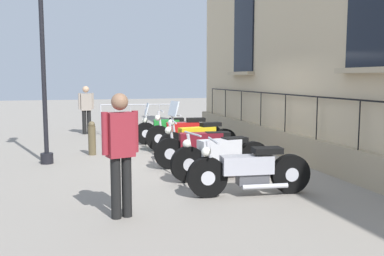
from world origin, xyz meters
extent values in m
plane|color=gray|center=(0.00, 0.00, 0.00)|extent=(60.00, 60.00, 0.00)
cube|color=#C6B28E|center=(-2.36, 0.00, 3.12)|extent=(0.60, 13.19, 6.24)
cube|color=tan|center=(-1.98, 0.00, 0.32)|extent=(0.20, 13.19, 0.63)
cube|color=tan|center=(-1.96, 2.90, 2.07)|extent=(0.24, 1.62, 0.10)
cube|color=black|center=(-2.04, -2.90, 3.32)|extent=(0.06, 1.42, 2.40)
cube|color=tan|center=(-1.96, -2.90, 2.07)|extent=(0.24, 1.62, 0.10)
cube|color=black|center=(-1.94, 0.00, 1.54)|extent=(0.03, 11.08, 0.03)
cylinder|color=black|center=(-1.94, -5.54, 1.09)|extent=(0.02, 0.02, 0.91)
cylinder|color=black|center=(-1.94, -4.16, 1.09)|extent=(0.02, 0.02, 0.91)
cylinder|color=black|center=(-1.94, -2.77, 1.09)|extent=(0.02, 0.02, 0.91)
cylinder|color=black|center=(-1.94, -1.39, 1.09)|extent=(0.02, 0.02, 0.91)
cylinder|color=black|center=(-1.94, 0.00, 1.09)|extent=(0.02, 0.02, 0.91)
cylinder|color=black|center=(-1.94, 1.39, 1.09)|extent=(0.02, 0.02, 0.91)
cylinder|color=black|center=(-1.94, 2.77, 1.09)|extent=(0.02, 0.02, 0.91)
cylinder|color=black|center=(0.98, -2.98, 0.32)|extent=(0.66, 0.20, 0.65)
cylinder|color=silver|center=(0.98, -2.98, 0.32)|extent=(0.24, 0.18, 0.23)
cylinder|color=black|center=(-0.33, -2.85, 0.32)|extent=(0.66, 0.20, 0.65)
cylinder|color=silver|center=(-0.33, -2.85, 0.32)|extent=(0.24, 0.18, 0.23)
cube|color=#1E842D|center=(0.37, -2.92, 0.54)|extent=(0.76, 0.33, 0.35)
cube|color=#4C4C51|center=(0.27, -2.91, 0.29)|extent=(0.46, 0.25, 0.23)
cube|color=black|center=(0.07, -2.89, 0.71)|extent=(0.43, 0.28, 0.10)
cylinder|color=silver|center=(0.93, -2.97, 0.60)|extent=(0.16, 0.07, 0.57)
cylinder|color=silver|center=(0.88, -2.97, 0.88)|extent=(0.09, 0.59, 0.04)
sphere|color=white|center=(1.00, -2.98, 0.70)|extent=(0.16, 0.16, 0.16)
cylinder|color=silver|center=(0.15, -2.75, 0.18)|extent=(0.67, 0.14, 0.08)
cube|color=silver|center=(0.94, -2.97, 1.03)|extent=(0.17, 0.49, 0.36)
cylinder|color=black|center=(0.84, -1.74, 0.34)|extent=(0.69, 0.20, 0.68)
cylinder|color=silver|center=(0.84, -1.74, 0.34)|extent=(0.25, 0.18, 0.24)
cylinder|color=black|center=(-0.56, -1.62, 0.34)|extent=(0.69, 0.20, 0.68)
cylinder|color=silver|center=(-0.56, -1.62, 0.34)|extent=(0.25, 0.18, 0.24)
cube|color=red|center=(0.19, -1.69, 0.57)|extent=(0.89, 0.34, 0.37)
cube|color=#4C4C51|center=(0.09, -1.68, 0.31)|extent=(0.54, 0.25, 0.24)
cube|color=black|center=(-0.16, -1.65, 0.82)|extent=(0.51, 0.28, 0.10)
cylinder|color=silver|center=(0.79, -1.74, 0.70)|extent=(0.16, 0.07, 0.73)
cylinder|color=silver|center=(0.75, -1.74, 1.06)|extent=(0.09, 0.57, 0.04)
sphere|color=white|center=(0.86, -1.75, 0.88)|extent=(0.16, 0.16, 0.16)
cylinder|color=silver|center=(-0.06, -1.52, 0.19)|extent=(0.79, 0.15, 0.08)
cylinder|color=black|center=(0.79, -0.43, 0.34)|extent=(0.68, 0.25, 0.67)
cylinder|color=silver|center=(0.79, -0.43, 0.34)|extent=(0.26, 0.19, 0.23)
cylinder|color=black|center=(-0.62, -0.69, 0.34)|extent=(0.68, 0.25, 0.67)
cylinder|color=silver|center=(-0.62, -0.69, 0.34)|extent=(0.26, 0.19, 0.23)
cube|color=gold|center=(0.13, -0.55, 0.56)|extent=(0.95, 0.40, 0.37)
cube|color=#4C4C51|center=(0.03, -0.57, 0.30)|extent=(0.58, 0.29, 0.23)
cube|color=black|center=(-0.24, -0.62, 0.80)|extent=(0.55, 0.31, 0.10)
cylinder|color=silver|center=(0.74, -0.44, 0.70)|extent=(0.17, 0.09, 0.74)
cylinder|color=silver|center=(0.69, -0.45, 1.07)|extent=(0.13, 0.53, 0.04)
sphere|color=white|center=(0.81, -0.43, 0.89)|extent=(0.16, 0.16, 0.16)
cylinder|color=silver|center=(-0.17, -0.47, 0.18)|extent=(0.83, 0.23, 0.08)
cube|color=silver|center=(0.75, -0.44, 1.22)|extent=(0.20, 0.45, 0.36)
cylinder|color=black|center=(1.07, 0.53, 0.33)|extent=(0.68, 0.22, 0.67)
cylinder|color=silver|center=(1.07, 0.53, 0.33)|extent=(0.25, 0.19, 0.23)
cylinder|color=black|center=(-0.38, 0.69, 0.33)|extent=(0.68, 0.22, 0.67)
cylinder|color=silver|center=(-0.38, 0.69, 0.33)|extent=(0.25, 0.19, 0.23)
cube|color=maroon|center=(0.39, 0.61, 0.57)|extent=(0.95, 0.40, 0.39)
cube|color=#4C4C51|center=(0.29, 0.62, 0.30)|extent=(0.58, 0.30, 0.23)
cube|color=black|center=(0.02, 0.65, 0.72)|extent=(0.54, 0.33, 0.10)
cylinder|color=silver|center=(1.02, 0.53, 0.67)|extent=(0.17, 0.08, 0.69)
cylinder|color=silver|center=(0.97, 0.54, 1.01)|extent=(0.11, 0.66, 0.04)
sphere|color=white|center=(1.09, 0.53, 0.83)|extent=(0.16, 0.16, 0.16)
cylinder|color=silver|center=(0.13, 0.80, 0.18)|extent=(0.83, 0.17, 0.08)
cylinder|color=black|center=(1.01, 1.77, 0.34)|extent=(0.69, 0.21, 0.68)
cylinder|color=silver|center=(1.01, 1.77, 0.34)|extent=(0.25, 0.17, 0.24)
cylinder|color=black|center=(-0.41, 1.56, 0.34)|extent=(0.69, 0.21, 0.68)
cylinder|color=silver|center=(-0.41, 1.56, 0.34)|extent=(0.25, 0.17, 0.24)
cube|color=silver|center=(0.35, 1.67, 0.57)|extent=(0.86, 0.44, 0.38)
cube|color=#4C4C51|center=(0.25, 1.66, 0.31)|extent=(0.53, 0.33, 0.24)
cube|color=black|center=(0.01, 1.62, 0.74)|extent=(0.50, 0.35, 0.10)
cylinder|color=silver|center=(0.96, 1.76, 0.62)|extent=(0.17, 0.08, 0.58)
cylinder|color=silver|center=(0.91, 1.76, 0.91)|extent=(0.14, 0.70, 0.04)
sphere|color=white|center=(1.03, 1.77, 0.73)|extent=(0.16, 0.16, 0.16)
cylinder|color=silver|center=(0.07, 1.81, 0.19)|extent=(0.74, 0.19, 0.08)
cylinder|color=black|center=(0.97, 2.84, 0.33)|extent=(0.67, 0.21, 0.66)
cylinder|color=silver|center=(0.97, 2.84, 0.33)|extent=(0.25, 0.18, 0.23)
cylinder|color=black|center=(-0.45, 2.99, 0.33)|extent=(0.67, 0.21, 0.66)
cylinder|color=silver|center=(-0.45, 2.99, 0.33)|extent=(0.25, 0.18, 0.23)
cube|color=#B2B2BC|center=(0.31, 2.91, 0.52)|extent=(0.88, 0.40, 0.30)
cube|color=#4C4C51|center=(0.21, 2.92, 0.30)|extent=(0.54, 0.30, 0.23)
cube|color=black|center=(-0.04, 2.95, 0.75)|extent=(0.50, 0.33, 0.10)
cylinder|color=silver|center=(0.92, 2.85, 0.63)|extent=(0.16, 0.08, 0.61)
cylinder|color=silver|center=(0.87, 2.85, 0.93)|extent=(0.11, 0.69, 0.04)
sphere|color=white|center=(0.99, 2.84, 0.75)|extent=(0.16, 0.16, 0.16)
cylinder|color=silver|center=(0.07, 3.11, 0.18)|extent=(0.77, 0.16, 0.08)
cylinder|color=black|center=(3.63, -0.78, 0.12)|extent=(0.28, 0.28, 0.24)
cylinder|color=black|center=(3.63, -0.78, 2.28)|extent=(0.10, 0.10, 4.56)
cylinder|color=#B7B7BF|center=(-0.39, -5.16, 0.53)|extent=(0.05, 0.05, 1.05)
cylinder|color=#B7B7BF|center=(2.08, -5.52, 0.53)|extent=(0.05, 0.05, 1.05)
cylinder|color=#B7B7BF|center=(0.85, -5.34, 1.02)|extent=(2.48, 0.39, 0.04)
cylinder|color=#B7B7BF|center=(0.85, -5.34, 0.15)|extent=(2.48, 0.39, 0.04)
cylinder|color=#B7B7BF|center=(0.10, -5.23, 0.60)|extent=(0.02, 0.02, 0.87)
cylinder|color=#B7B7BF|center=(0.60, -5.31, 0.60)|extent=(0.02, 0.02, 0.87)
cylinder|color=#B7B7BF|center=(1.09, -5.38, 0.60)|extent=(0.02, 0.02, 0.87)
cylinder|color=#B7B7BF|center=(1.59, -5.45, 0.60)|extent=(0.02, 0.02, 0.87)
cylinder|color=brown|center=(2.58, -1.62, 0.37)|extent=(0.19, 0.19, 0.74)
sphere|color=brown|center=(2.58, -1.62, 0.77)|extent=(0.17, 0.17, 0.17)
cylinder|color=black|center=(2.47, -5.83, 0.41)|extent=(0.14, 0.14, 0.82)
cylinder|color=black|center=(2.63, -5.82, 0.41)|extent=(0.14, 0.14, 0.82)
cube|color=gray|center=(2.55, -5.83, 1.11)|extent=(0.37, 0.24, 0.58)
sphere|color=tan|center=(2.55, -5.83, 1.55)|extent=(0.22, 0.22, 0.22)
cylinder|color=gray|center=(2.33, -5.84, 1.14)|extent=(0.09, 0.09, 0.55)
cylinder|color=gray|center=(2.77, -5.81, 1.14)|extent=(0.09, 0.09, 0.55)
cylinder|color=black|center=(2.36, 3.46, 0.43)|extent=(0.14, 0.14, 0.86)
cylinder|color=black|center=(2.51, 3.50, 0.43)|extent=(0.14, 0.14, 0.86)
cube|color=maroon|center=(2.44, 3.48, 1.17)|extent=(0.41, 0.31, 0.61)
sphere|color=#8C664C|center=(2.44, 3.48, 1.62)|extent=(0.23, 0.23, 0.23)
cylinder|color=maroon|center=(2.22, 3.43, 1.20)|extent=(0.09, 0.09, 0.58)
cylinder|color=maroon|center=(2.65, 3.54, 1.20)|extent=(0.09, 0.09, 0.58)
camera|label=1|loc=(3.09, 9.33, 1.94)|focal=40.04mm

